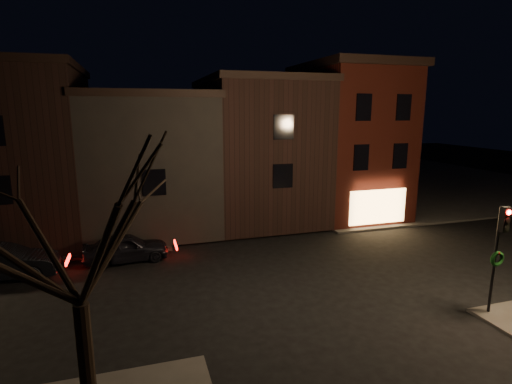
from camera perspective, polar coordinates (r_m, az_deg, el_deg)
ground at (r=18.80m, az=5.36°, el=-11.82°), size 120.00×120.00×0.00m
sidewalk_far_right at (r=45.34m, az=19.32°, el=1.58°), size 30.00×30.00×0.12m
corner_building at (r=29.39m, az=13.08°, el=7.31°), size 6.50×8.50×10.50m
row_building_a at (r=27.77m, az=0.17°, el=6.20°), size 7.30×10.30×9.40m
row_building_b at (r=26.61m, az=-14.96°, el=4.48°), size 7.80×10.30×8.40m
row_building_c at (r=27.27m, az=-30.50°, el=5.02°), size 7.30×10.30×9.90m
traffic_signal at (r=16.75m, az=31.45°, el=-6.29°), size 0.58×0.38×4.05m
bare_tree_left at (r=9.24m, az=-24.87°, el=-2.20°), size 5.60×5.60×7.50m
parked_car_a at (r=21.20m, az=-18.09°, el=-7.57°), size 4.23×1.95×1.40m
parked_car_b at (r=21.38m, az=-32.51°, el=-8.53°), size 4.66×1.66×1.53m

